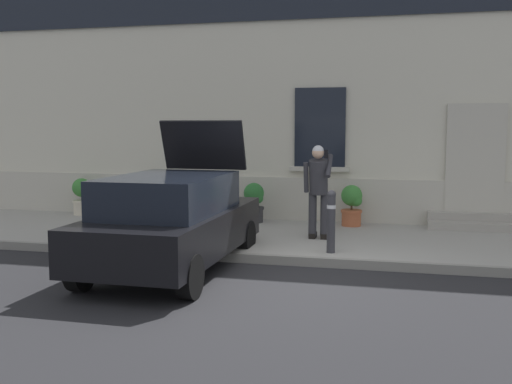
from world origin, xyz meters
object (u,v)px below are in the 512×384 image
Objects in this scene: planter_charcoal at (254,201)px; planter_terracotta at (352,204)px; bollard_near_person at (331,219)px; planter_cream at (82,195)px; hatchback_car_black at (172,220)px; person_on_phone at (318,186)px; planter_olive at (164,199)px; bollard_far_left at (101,210)px.

planter_terracotta is (2.09, 0.04, 0.00)m from planter_charcoal.
planter_charcoal is at bearing 126.09° from bollard_near_person.
hatchback_car_black is at bearing -46.41° from planter_cream.
planter_olive is (-3.71, 1.63, -0.54)m from person_on_phone.
bollard_near_person is 2.77m from planter_terracotta.
bollard_far_left is at bearing -147.13° from planter_terracotta.
bollard_near_person is 4.18m from bollard_far_left.
hatchback_car_black is 4.74× the size of planter_charcoal.
person_on_phone is 2.02× the size of planter_terracotta.
bollard_far_left is 1.22× the size of planter_olive.
planter_olive is (2.09, -0.09, 0.00)m from planter_cream.
bollard_near_person is at bearing 28.10° from hatchback_car_black.
planter_terracotta is at bearing 87.80° from bollard_near_person.
hatchback_car_black reaches higher than bollard_far_left.
bollard_far_left reaches higher than planter_olive.
bollard_far_left is 0.60× the size of person_on_phone.
hatchback_car_black is at bearing -65.90° from planter_olive.
bollard_near_person is at bearing -24.68° from planter_cream.
bollard_near_person is at bearing -64.74° from person_on_phone.
person_on_phone is at bearing -106.34° from planter_terracotta.
hatchback_car_black reaches higher than planter_charcoal.
planter_charcoal is 2.10m from planter_terracotta.
hatchback_car_black is 3.90× the size of bollard_near_person.
planter_terracotta is (0.48, 1.64, -0.54)m from person_on_phone.
bollard_near_person is 6.80m from planter_cream.
planter_olive is (0.09, 2.75, -0.11)m from bollard_far_left.
planter_terracotta is (4.19, 0.02, 0.00)m from planter_olive.
planter_charcoal is at bearing -1.53° from planter_cream.
bollard_far_left reaches higher than planter_terracotta.
planter_charcoal is (0.32, 3.96, -0.19)m from hatchback_car_black.
person_on_phone is (-0.38, 1.12, 0.43)m from bollard_near_person.
planter_olive is (-4.08, 2.75, -0.11)m from bollard_near_person.
hatchback_car_black reaches higher than bollard_near_person.
planter_charcoal is 1.00× the size of planter_terracotta.
planter_cream is 1.00× the size of planter_olive.
planter_cream is (-2.00, 2.84, -0.11)m from bollard_far_left.
bollard_near_person reaches higher than planter_charcoal.
person_on_phone is 1.80m from planter_terracotta.
bollard_near_person is 4.92m from planter_olive.
planter_charcoal and planter_terracotta have the same top height.
bollard_far_left is 2.75m from planter_olive.
planter_charcoal is (4.19, -0.11, 0.00)m from planter_cream.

